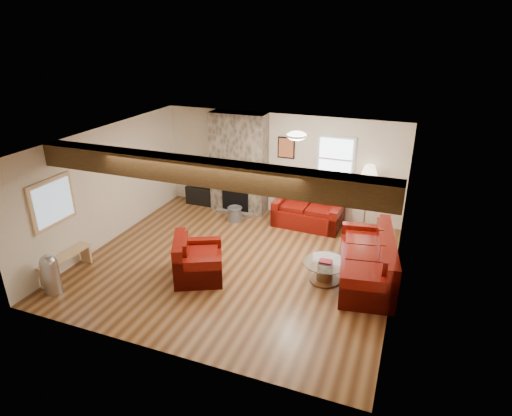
{
  "coord_description": "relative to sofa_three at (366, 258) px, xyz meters",
  "views": [
    {
      "loc": [
        3.04,
        -6.85,
        4.41
      ],
      "look_at": [
        0.26,
        0.4,
        1.07
      ],
      "focal_mm": 30.0,
      "sensor_mm": 36.0,
      "label": 1
    }
  ],
  "objects": [
    {
      "name": "chimney_breast",
      "position": [
        -3.48,
        2.15,
        0.79
      ],
      "size": [
        1.4,
        0.67,
        2.5
      ],
      "color": "#3C372E",
      "rests_on": "floor"
    },
    {
      "name": "armchair_red",
      "position": [
        -2.94,
        -1.06,
        -0.03
      ],
      "size": [
        1.22,
        1.27,
        0.8
      ],
      "primitive_type": null,
      "rotation": [
        0.0,
        0.0,
        2.03
      ],
      "color": "#4D0505",
      "rests_on": "floor"
    },
    {
      "name": "sofa_three",
      "position": [
        0.0,
        0.0,
        0.0
      ],
      "size": [
        1.28,
        2.35,
        0.86
      ],
      "primitive_type": null,
      "rotation": [
        0.0,
        0.0,
        -1.41
      ],
      "color": "#4D0505",
      "rests_on": "floor"
    },
    {
      "name": "back_window",
      "position": [
        -1.13,
        2.37,
        1.12
      ],
      "size": [
        0.9,
        0.08,
        1.1
      ],
      "primitive_type": null,
      "color": "silver",
      "rests_on": "room"
    },
    {
      "name": "coal_bucket",
      "position": [
        -3.32,
        1.5,
        -0.25
      ],
      "size": [
        0.38,
        0.38,
        0.35
      ],
      "primitive_type": null,
      "color": "slate",
      "rests_on": "floor"
    },
    {
      "name": "floor_lamp",
      "position": [
        -0.31,
        2.13,
        0.91
      ],
      "size": [
        0.4,
        0.4,
        1.56
      ],
      "color": "#A57D45",
      "rests_on": "floor"
    },
    {
      "name": "room",
      "position": [
        -2.48,
        -0.34,
        0.82
      ],
      "size": [
        8.0,
        8.0,
        8.0
      ],
      "color": "#502E15",
      "rests_on": "ground"
    },
    {
      "name": "hatch_window",
      "position": [
        -5.44,
        -1.84,
        1.02
      ],
      "size": [
        0.08,
        1.0,
        0.9
      ],
      "primitive_type": null,
      "color": "tan",
      "rests_on": "room"
    },
    {
      "name": "pedal_bin",
      "position": [
        -5.13,
        -2.46,
        -0.05
      ],
      "size": [
        0.31,
        0.31,
        0.75
      ],
      "primitive_type": null,
      "rotation": [
        0.0,
        0.0,
        0.04
      ],
      "color": "#A9AAAF",
      "rests_on": "floor"
    },
    {
      "name": "coffee_table",
      "position": [
        -0.68,
        -0.38,
        -0.23
      ],
      "size": [
        0.83,
        0.83,
        0.43
      ],
      "color": "#4A2B17",
      "rests_on": "floor"
    },
    {
      "name": "television",
      "position": [
        -4.48,
        2.19,
        0.28
      ],
      "size": [
        0.79,
        0.1,
        0.45
      ],
      "primitive_type": "imported",
      "color": "black",
      "rests_on": "tv_cabinet"
    },
    {
      "name": "artwork_back",
      "position": [
        -2.33,
        2.37,
        1.27
      ],
      "size": [
        0.42,
        0.06,
        0.52
      ],
      "primitive_type": null,
      "color": "black",
      "rests_on": "room"
    },
    {
      "name": "loveseat",
      "position": [
        -1.6,
        1.89,
        -0.02
      ],
      "size": [
        1.6,
        0.96,
        0.83
      ],
      "primitive_type": null,
      "rotation": [
        0.0,
        0.0,
        -0.04
      ],
      "color": "#4D0505",
      "rests_on": "floor"
    },
    {
      "name": "oak_beam",
      "position": [
        -2.48,
        -1.59,
        1.88
      ],
      "size": [
        6.0,
        0.36,
        0.38
      ],
      "primitive_type": "cube",
      "color": "#31200E",
      "rests_on": "room"
    },
    {
      "name": "artwork_right",
      "position": [
        0.48,
        -0.04,
        1.32
      ],
      "size": [
        0.06,
        0.55,
        0.42
      ],
      "primitive_type": null,
      "color": "black",
      "rests_on": "room"
    },
    {
      "name": "tv_cabinet",
      "position": [
        -4.48,
        2.19,
        -0.19
      ],
      "size": [
        0.97,
        0.39,
        0.49
      ],
      "primitive_type": "cube",
      "color": "black",
      "rests_on": "floor"
    },
    {
      "name": "pine_bench",
      "position": [
        -5.31,
        -1.93,
        -0.22
      ],
      "size": [
        0.26,
        1.13,
        0.42
      ],
      "primitive_type": null,
      "color": "tan",
      "rests_on": "floor"
    },
    {
      "name": "ceiling_dome",
      "position": [
        -1.58,
        0.56,
        2.01
      ],
      "size": [
        0.4,
        0.4,
        0.18
      ],
      "primitive_type": null,
      "color": "white",
      "rests_on": "room"
    }
  ]
}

